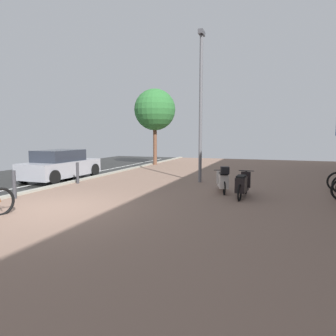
{
  "coord_description": "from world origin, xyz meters",
  "views": [
    {
      "loc": [
        5.77,
        -6.39,
        2.01
      ],
      "look_at": [
        2.69,
        2.19,
        1.02
      ],
      "focal_mm": 31.63,
      "sensor_mm": 36.0,
      "label": 1
    }
  ],
  "objects_px": {
    "street_tree": "(155,110)",
    "bollard_far": "(78,173)",
    "scooter_mid": "(242,185)",
    "parked_car_near": "(61,165)",
    "lamp_post": "(201,101)",
    "bollard_near": "(14,185)",
    "scooter_near": "(223,180)"
  },
  "relations": [
    {
      "from": "street_tree",
      "to": "bollard_far",
      "type": "height_order",
      "value": "street_tree"
    },
    {
      "from": "scooter_mid",
      "to": "parked_car_near",
      "type": "xyz_separation_m",
      "value": [
        -8.34,
        1.4,
        0.24
      ]
    },
    {
      "from": "lamp_post",
      "to": "street_tree",
      "type": "xyz_separation_m",
      "value": [
        -4.86,
        6.7,
        0.29
      ]
    },
    {
      "from": "lamp_post",
      "to": "bollard_far",
      "type": "height_order",
      "value": "lamp_post"
    },
    {
      "from": "lamp_post",
      "to": "bollard_far",
      "type": "relative_size",
      "value": 7.12
    },
    {
      "from": "scooter_mid",
      "to": "bollard_near",
      "type": "relative_size",
      "value": 1.98
    },
    {
      "from": "scooter_mid",
      "to": "bollard_near",
      "type": "bearing_deg",
      "value": -159.39
    },
    {
      "from": "scooter_near",
      "to": "scooter_mid",
      "type": "relative_size",
      "value": 0.91
    },
    {
      "from": "parked_car_near",
      "to": "lamp_post",
      "type": "distance_m",
      "value": 7.02
    },
    {
      "from": "scooter_mid",
      "to": "street_tree",
      "type": "distance_m",
      "value": 12.23
    },
    {
      "from": "street_tree",
      "to": "scooter_mid",
      "type": "bearing_deg",
      "value": -53.79
    },
    {
      "from": "scooter_near",
      "to": "scooter_mid",
      "type": "xyz_separation_m",
      "value": [
        0.73,
        -0.68,
        -0.03
      ]
    },
    {
      "from": "scooter_mid",
      "to": "bollard_near",
      "type": "height_order",
      "value": "bollard_near"
    },
    {
      "from": "scooter_mid",
      "to": "parked_car_near",
      "type": "distance_m",
      "value": 8.46
    },
    {
      "from": "scooter_near",
      "to": "lamp_post",
      "type": "bearing_deg",
      "value": 122.71
    },
    {
      "from": "parked_car_near",
      "to": "bollard_near",
      "type": "height_order",
      "value": "parked_car_near"
    },
    {
      "from": "scooter_near",
      "to": "parked_car_near",
      "type": "height_order",
      "value": "parked_car_near"
    },
    {
      "from": "scooter_mid",
      "to": "scooter_near",
      "type": "bearing_deg",
      "value": 136.98
    },
    {
      "from": "parked_car_near",
      "to": "lamp_post",
      "type": "xyz_separation_m",
      "value": [
        6.26,
        1.38,
        2.86
      ]
    },
    {
      "from": "parked_car_near",
      "to": "bollard_near",
      "type": "bearing_deg",
      "value": -69.97
    },
    {
      "from": "parked_car_near",
      "to": "scooter_near",
      "type": "bearing_deg",
      "value": -5.41
    },
    {
      "from": "bollard_near",
      "to": "parked_car_near",
      "type": "bearing_deg",
      "value": 110.03
    },
    {
      "from": "street_tree",
      "to": "bollard_near",
      "type": "height_order",
      "value": "street_tree"
    },
    {
      "from": "scooter_near",
      "to": "lamp_post",
      "type": "xyz_separation_m",
      "value": [
        -1.35,
        2.1,
        3.06
      ]
    },
    {
      "from": "scooter_mid",
      "to": "lamp_post",
      "type": "distance_m",
      "value": 4.65
    },
    {
      "from": "scooter_mid",
      "to": "parked_car_near",
      "type": "height_order",
      "value": "parked_car_near"
    },
    {
      "from": "lamp_post",
      "to": "bollard_near",
      "type": "relative_size",
      "value": 6.99
    },
    {
      "from": "parked_car_near",
      "to": "scooter_mid",
      "type": "bearing_deg",
      "value": -9.55
    },
    {
      "from": "parked_car_near",
      "to": "bollard_far",
      "type": "bearing_deg",
      "value": -26.68
    },
    {
      "from": "street_tree",
      "to": "bollard_near",
      "type": "relative_size",
      "value": 5.76
    },
    {
      "from": "street_tree",
      "to": "bollard_near",
      "type": "distance_m",
      "value": 12.52
    },
    {
      "from": "bollard_near",
      "to": "lamp_post",
      "type": "bearing_deg",
      "value": 48.22
    }
  ]
}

